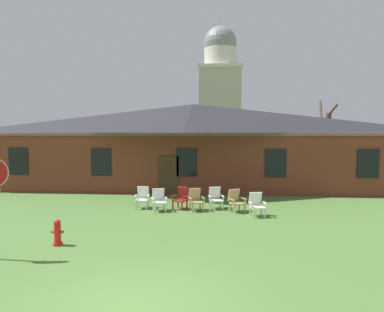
{
  "coord_description": "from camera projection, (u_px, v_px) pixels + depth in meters",
  "views": [
    {
      "loc": [
        1.66,
        -6.46,
        3.44
      ],
      "look_at": [
        0.61,
        7.71,
        2.42
      ],
      "focal_mm": 32.62,
      "sensor_mm": 36.0,
      "label": 1
    }
  ],
  "objects": [
    {
      "name": "ground_plane",
      "position": [
        132.0,
        308.0,
        6.8
      ],
      "size": [
        200.0,
        200.0,
        0.0
      ],
      "primitive_type": "plane",
      "color": "#517A38"
    },
    {
      "name": "brick_building",
      "position": [
        193.0,
        142.0,
        23.64
      ],
      "size": [
        24.48,
        10.4,
        5.26
      ],
      "color": "brown",
      "rests_on": "ground"
    },
    {
      "name": "dome_tower",
      "position": [
        220.0,
        97.0,
        41.89
      ],
      "size": [
        5.18,
        5.18,
        16.76
      ],
      "color": "#BCB29E",
      "rests_on": "ground"
    },
    {
      "name": "lawn_chair_by_porch",
      "position": [
        142.0,
        197.0,
        15.59
      ],
      "size": [
        0.65,
        0.68,
        0.96
      ],
      "color": "white",
      "rests_on": "ground"
    },
    {
      "name": "lawn_chair_near_door",
      "position": [
        159.0,
        199.0,
        15.03
      ],
      "size": [
        0.75,
        0.81,
        0.96
      ],
      "color": "white",
      "rests_on": "ground"
    },
    {
      "name": "lawn_chair_left_end",
      "position": [
        181.0,
        197.0,
        15.49
      ],
      "size": [
        0.8,
        0.84,
        0.96
      ],
      "color": "maroon",
      "rests_on": "ground"
    },
    {
      "name": "lawn_chair_middle",
      "position": [
        196.0,
        199.0,
        15.1
      ],
      "size": [
        0.76,
        0.81,
        0.96
      ],
      "color": "tan",
      "rests_on": "ground"
    },
    {
      "name": "lawn_chair_right_end",
      "position": [
        215.0,
        197.0,
        15.48
      ],
      "size": [
        0.73,
        0.77,
        0.96
      ],
      "color": "silver",
      "rests_on": "ground"
    },
    {
      "name": "lawn_chair_far_side",
      "position": [
        236.0,
        200.0,
        14.87
      ],
      "size": [
        0.82,
        0.85,
        0.96
      ],
      "color": "tan",
      "rests_on": "ground"
    },
    {
      "name": "lawn_chair_under_eave",
      "position": [
        257.0,
        204.0,
        14.09
      ],
      "size": [
        0.71,
        0.75,
        0.96
      ],
      "color": "silver",
      "rests_on": "ground"
    },
    {
      "name": "bare_tree_beside_building",
      "position": [
        328.0,
        143.0,
        23.96
      ],
      "size": [
        1.39,
        1.22,
        5.57
      ],
      "color": "brown",
      "rests_on": "ground"
    },
    {
      "name": "fire_hydrant",
      "position": [
        58.0,
        233.0,
        10.5
      ],
      "size": [
        0.36,
        0.28,
        0.79
      ],
      "color": "red",
      "rests_on": "ground"
    }
  ]
}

